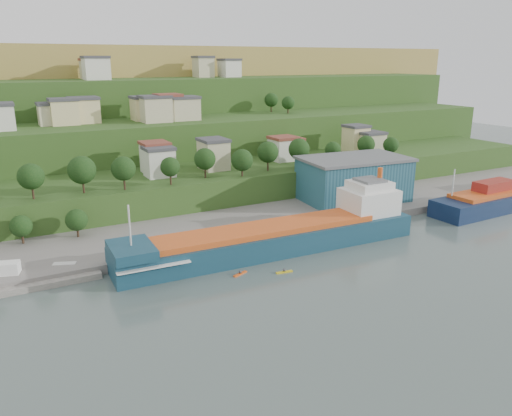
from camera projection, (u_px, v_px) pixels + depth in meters
ground at (286, 269)px, 104.59m from camera, size 500.00×500.00×0.00m
quay at (295, 219)px, 137.30m from camera, size 220.00×26.00×4.00m
hillside at (108, 148)px, 247.19m from camera, size 360.00×210.16×96.00m
cargo_ship_near at (281, 237)px, 114.33m from camera, size 72.34×13.69×18.51m
warehouse at (354, 178)px, 147.24m from camera, size 32.60×21.75×12.80m
caravan at (1, 271)px, 96.82m from camera, size 7.23×4.60×3.13m
dinghy at (65, 265)px, 102.18m from camera, size 4.87×3.26×0.91m
kayak_orange at (240, 273)px, 101.70m from camera, size 3.53×1.85×0.88m
kayak_yellow at (284, 271)px, 102.60m from camera, size 3.63×1.11×0.89m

